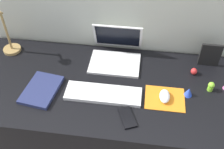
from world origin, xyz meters
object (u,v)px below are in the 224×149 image
object	(u,v)px
picture_frame	(210,55)
toy_figurine_blue	(189,92)
cell_phone	(127,117)
desk_lamp	(5,33)
toy_figurine_red	(194,71)
notebook_pad	(41,90)
mouse	(165,96)
keyboard	(103,94)
laptop	(116,51)
toy_figurine_lime	(211,86)

from	to	relation	value
picture_frame	toy_figurine_blue	xyz separation A→B (m)	(-0.13, -0.27, -0.05)
cell_phone	desk_lamp	bearing A→B (deg)	129.11
cell_phone	toy_figurine_red	distance (m)	0.51
notebook_pad	desk_lamp	bearing A→B (deg)	143.46
toy_figurine_blue	mouse	bearing A→B (deg)	-160.98
mouse	picture_frame	distance (m)	0.41
keyboard	cell_phone	world-z (taller)	keyboard
keyboard	toy_figurine_red	distance (m)	0.55
laptop	toy_figurine_blue	bearing A→B (deg)	-31.05
laptop	mouse	distance (m)	0.42
laptop	keyboard	world-z (taller)	laptop
mouse	desk_lamp	xyz separation A→B (m)	(-0.96, 0.26, 0.13)
toy_figurine_blue	desk_lamp	bearing A→B (deg)	168.92
toy_figurine_blue	toy_figurine_lime	bearing A→B (deg)	23.78
desk_lamp	toy_figurine_lime	world-z (taller)	desk_lamp
toy_figurine_lime	toy_figurine_red	size ratio (longest dim) A/B	1.41
laptop	cell_phone	world-z (taller)	laptop
toy_figurine_lime	picture_frame	bearing A→B (deg)	87.45
cell_phone	picture_frame	size ratio (longest dim) A/B	0.85
mouse	keyboard	bearing A→B (deg)	-176.88
desk_lamp	notebook_pad	xyz separation A→B (m)	(0.30, -0.29, -0.14)
cell_phone	toy_figurine_red	xyz separation A→B (m)	(0.35, 0.37, 0.02)
cell_phone	mouse	bearing A→B (deg)	16.87
keyboard	cell_phone	distance (m)	0.20
toy_figurine_lime	cell_phone	bearing A→B (deg)	-149.82
laptop	desk_lamp	bearing A→B (deg)	-176.43
desk_lamp	picture_frame	xyz separation A→B (m)	(1.22, 0.05, -0.08)
laptop	keyboard	bearing A→B (deg)	-95.37
desk_lamp	notebook_pad	bearing A→B (deg)	-44.39
mouse	laptop	bearing A→B (deg)	134.87
keyboard	picture_frame	size ratio (longest dim) A/B	2.73
toy_figurine_lime	laptop	bearing A→B (deg)	159.78
mouse	picture_frame	size ratio (longest dim) A/B	0.64
desk_lamp	picture_frame	distance (m)	1.23
notebook_pad	toy_figurine_red	xyz separation A→B (m)	(0.84, 0.25, 0.01)
keyboard	toy_figurine_blue	distance (m)	0.46
toy_figurine_lime	desk_lamp	bearing A→B (deg)	172.50
desk_lamp	toy_figurine_red	bearing A→B (deg)	-2.04
keyboard	notebook_pad	world-z (taller)	same
toy_figurine_lime	toy_figurine_blue	distance (m)	0.13
keyboard	notebook_pad	xyz separation A→B (m)	(-0.34, -0.02, 0.00)
notebook_pad	toy_figurine_lime	distance (m)	0.93
picture_frame	toy_figurine_red	distance (m)	0.14
keyboard	cell_phone	size ratio (longest dim) A/B	3.20
laptop	picture_frame	world-z (taller)	laptop
keyboard	cell_phone	xyz separation A→B (m)	(0.14, -0.14, -0.01)
keyboard	mouse	size ratio (longest dim) A/B	4.27
laptop	toy_figurine_lime	world-z (taller)	laptop
notebook_pad	picture_frame	world-z (taller)	picture_frame
keyboard	mouse	distance (m)	0.33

